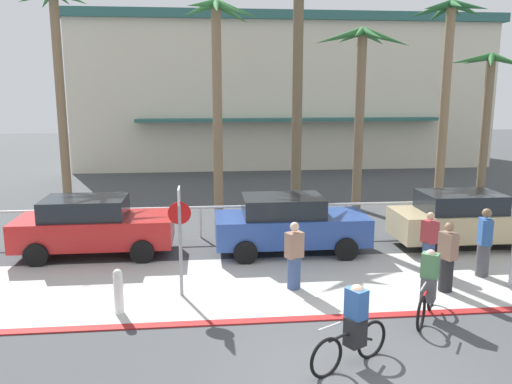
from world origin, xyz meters
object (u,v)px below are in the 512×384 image
(pedestrian_1, at_px, (429,244))
(pedestrian_3, at_px, (447,260))
(bollard_0, at_px, (118,291))
(pedestrian_2, at_px, (484,245))
(palm_tree_2, at_px, (298,9))
(car_red_1, at_px, (93,226))
(cyclist_red_1, at_px, (428,286))
(pedestrian_0, at_px, (294,259))
(stop_sign_bike_lane, at_px, (180,226))
(palm_tree_4, at_px, (447,58))
(cyclist_black_0, at_px, (353,328))
(palm_tree_3, at_px, (362,70))
(palm_tree_0, at_px, (57,42))
(palm_tree_5, at_px, (489,92))
(palm_tree_1, at_px, (218,56))
(car_blue_2, at_px, (289,224))
(car_tan_3, at_px, (465,219))

(pedestrian_1, height_order, pedestrian_3, pedestrian_3)
(bollard_0, xyz_separation_m, pedestrian_3, (7.50, 0.47, 0.27))
(pedestrian_3, bearing_deg, pedestrian_2, 32.06)
(palm_tree_2, relative_size, car_red_1, 2.30)
(cyclist_red_1, xyz_separation_m, pedestrian_0, (-2.52, 1.83, 0.07))
(stop_sign_bike_lane, relative_size, palm_tree_4, 0.32)
(cyclist_black_0, height_order, pedestrian_3, pedestrian_3)
(palm_tree_3, distance_m, cyclist_red_1, 11.05)
(palm_tree_0, xyz_separation_m, pedestrian_1, (11.49, -9.05, -5.81))
(palm_tree_5, height_order, pedestrian_3, palm_tree_5)
(bollard_0, bearing_deg, palm_tree_4, 39.08)
(palm_tree_1, distance_m, cyclist_red_1, 12.00)
(bollard_0, relative_size, palm_tree_5, 0.16)
(palm_tree_4, height_order, pedestrian_3, palm_tree_4)
(car_red_1, relative_size, pedestrian_3, 2.59)
(palm_tree_2, xyz_separation_m, pedestrian_0, (-1.19, -6.52, -6.61))
(palm_tree_2, bearing_deg, palm_tree_5, 17.96)
(palm_tree_3, relative_size, car_red_1, 1.59)
(stop_sign_bike_lane, relative_size, pedestrian_1, 1.63)
(stop_sign_bike_lane, height_order, car_red_1, stop_sign_bike_lane)
(palm_tree_4, distance_m, pedestrian_0, 12.18)
(car_red_1, distance_m, pedestrian_3, 9.59)
(palm_tree_5, distance_m, pedestrian_3, 12.28)
(bollard_0, bearing_deg, stop_sign_bike_lane, 33.15)
(palm_tree_2, relative_size, palm_tree_4, 1.25)
(pedestrian_3, bearing_deg, pedestrian_0, 171.50)
(car_blue_2, bearing_deg, palm_tree_3, 55.48)
(car_blue_2, bearing_deg, palm_tree_2, 77.17)
(palm_tree_1, bearing_deg, pedestrian_3, -59.95)
(car_tan_3, xyz_separation_m, pedestrian_3, (-2.17, -3.33, -0.08))
(car_red_1, height_order, pedestrian_3, pedestrian_3)
(palm_tree_2, xyz_separation_m, pedestrian_2, (3.76, -6.17, -6.54))
(palm_tree_2, distance_m, palm_tree_4, 6.60)
(bollard_0, height_order, pedestrian_0, pedestrian_0)
(bollard_0, height_order, palm_tree_4, palm_tree_4)
(stop_sign_bike_lane, relative_size, car_tan_3, 0.58)
(palm_tree_3, relative_size, palm_tree_5, 1.13)
(car_red_1, height_order, pedestrian_0, car_red_1)
(bollard_0, bearing_deg, cyclist_red_1, -7.28)
(palm_tree_4, distance_m, pedestrian_1, 9.59)
(palm_tree_3, distance_m, car_blue_2, 7.84)
(palm_tree_2, relative_size, pedestrian_1, 6.45)
(car_blue_2, xyz_separation_m, pedestrian_3, (3.20, -3.34, -0.08))
(palm_tree_2, relative_size, car_blue_2, 2.30)
(palm_tree_2, height_order, cyclist_black_0, palm_tree_2)
(car_blue_2, xyz_separation_m, pedestrian_2, (4.60, -2.46, -0.04))
(stop_sign_bike_lane, relative_size, car_red_1, 0.58)
(palm_tree_5, height_order, car_blue_2, palm_tree_5)
(palm_tree_0, distance_m, palm_tree_2, 9.61)
(bollard_0, height_order, palm_tree_3, palm_tree_3)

